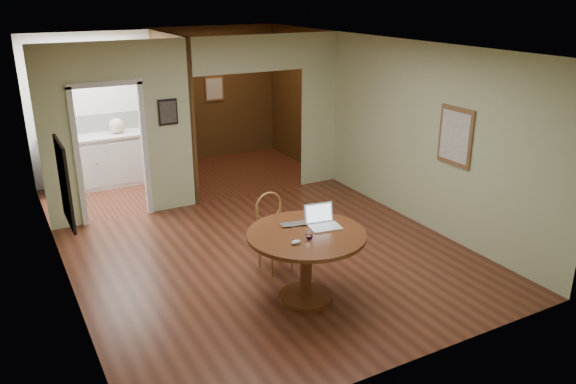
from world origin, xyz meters
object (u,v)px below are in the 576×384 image
dining_table (306,250)px  chair (273,227)px  open_laptop (322,221)px  closed_laptop (295,226)px

dining_table → chair: (0.04, 0.90, -0.06)m
dining_table → open_laptop: size_ratio=3.50×
chair → open_laptop: (0.22, -0.81, 0.35)m
open_laptop → closed_laptop: open_laptop is taller
dining_table → chair: bearing=87.6°
dining_table → open_laptop: (0.26, 0.08, 0.28)m
dining_table → closed_laptop: bearing=98.0°
chair → closed_laptop: bearing=-100.6°
dining_table → open_laptop: 0.39m
dining_table → open_laptop: open_laptop is taller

